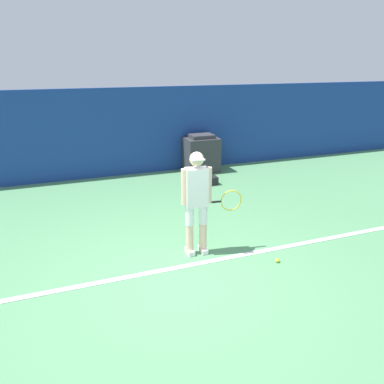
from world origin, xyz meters
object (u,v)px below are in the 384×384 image
Objects in this scene: tennis_player at (197,199)px; covered_chair at (201,154)px; equipment_bag at (203,181)px; tennis_ball at (277,260)px.

tennis_player is 1.60× the size of covered_chair.
tennis_player is 2.45× the size of equipment_bag.
covered_chair is (1.84, 4.41, -0.44)m from tennis_player.
tennis_player is 3.64m from equipment_bag.
equipment_bag is (-0.41, -1.17, -0.40)m from covered_chair.
covered_chair reaches higher than equipment_bag.
covered_chair is 1.53× the size of equipment_bag.
tennis_ball is 0.06× the size of covered_chair.
equipment_bag is (0.37, 3.97, 0.07)m from tennis_ball.
tennis_ball is 3.98m from equipment_bag.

